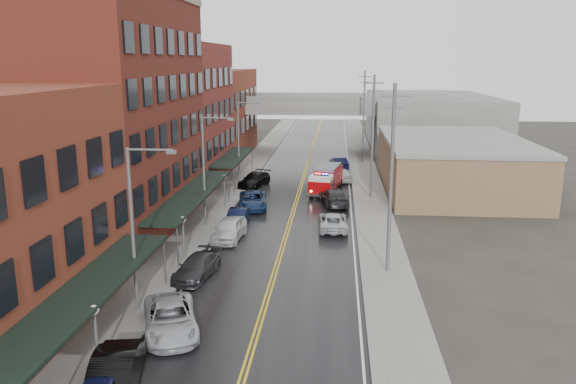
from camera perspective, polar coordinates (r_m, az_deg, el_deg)
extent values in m
cube|color=black|center=(51.26, 0.61, -1.78)|extent=(11.00, 160.00, 0.02)
cube|color=slate|center=(52.30, -7.39, -1.52)|extent=(3.00, 160.00, 0.15)
cube|color=slate|center=(51.22, 8.78, -1.88)|extent=(3.00, 160.00, 0.15)
cube|color=gray|center=(51.98, -5.62, -1.56)|extent=(0.30, 160.00, 0.15)
cube|color=gray|center=(51.13, 6.93, -1.85)|extent=(0.30, 160.00, 0.15)
cube|color=#531F15|center=(45.90, -17.02, 7.29)|extent=(9.00, 20.00, 18.00)
cube|color=maroon|center=(62.53, -10.95, 7.69)|extent=(9.00, 15.00, 15.00)
cube|color=brown|center=(79.57, -7.45, 7.88)|extent=(9.00, 20.00, 12.00)
cube|color=olive|center=(61.54, 16.41, 2.60)|extent=(14.00, 22.00, 5.00)
cube|color=slate|center=(90.95, 14.12, 6.99)|extent=(18.00, 30.00, 8.00)
cube|color=black|center=(27.94, -19.56, -9.23)|extent=(2.60, 16.00, 0.18)
cylinder|color=slate|center=(34.67, -12.44, -7.00)|extent=(0.10, 0.10, 3.00)
cube|color=black|center=(45.05, -9.65, -0.17)|extent=(2.60, 18.00, 0.18)
cylinder|color=slate|center=(37.19, -11.16, -5.53)|extent=(0.10, 0.10, 3.00)
cylinder|color=slate|center=(53.29, -6.08, 0.38)|extent=(0.10, 0.10, 3.00)
cube|color=black|center=(61.79, -5.58, 3.59)|extent=(2.60, 13.00, 0.18)
cylinder|color=slate|center=(55.98, -5.53, 1.01)|extent=(0.10, 0.10, 3.00)
cylinder|color=slate|center=(67.78, -3.65, 3.20)|extent=(0.10, 0.10, 3.00)
cylinder|color=#59595B|center=(26.52, -18.87, -14.23)|extent=(0.14, 0.14, 2.80)
sphere|color=silver|center=(25.88, -19.13, -11.27)|extent=(0.44, 0.44, 0.44)
cylinder|color=#59595B|center=(38.69, -10.57, -4.91)|extent=(0.14, 0.14, 2.80)
sphere|color=silver|center=(38.26, -10.67, -2.78)|extent=(0.44, 0.44, 0.44)
cylinder|color=#59595B|center=(51.80, -6.46, -0.13)|extent=(0.14, 0.14, 2.80)
sphere|color=silver|center=(51.47, -6.51, 1.50)|extent=(0.44, 0.44, 0.44)
cylinder|color=#59595B|center=(30.65, -15.52, -3.97)|extent=(0.18, 0.18, 9.00)
cylinder|color=#59595B|center=(29.28, -13.85, 4.19)|extent=(2.40, 0.12, 0.12)
cube|color=#59595B|center=(28.96, -11.77, 4.00)|extent=(0.50, 0.22, 0.18)
cylinder|color=#59595B|center=(45.51, -8.55, 1.94)|extent=(0.18, 0.18, 9.00)
cylinder|color=#59595B|center=(44.59, -7.23, 7.47)|extent=(2.40, 0.12, 0.12)
cube|color=#59595B|center=(44.38, -5.83, 7.35)|extent=(0.50, 0.22, 0.18)
cylinder|color=#59595B|center=(60.94, -5.05, 4.89)|extent=(0.18, 0.18, 9.00)
cylinder|color=#59595B|center=(60.26, -4.00, 9.03)|extent=(2.40, 0.12, 0.12)
cube|color=#59595B|center=(60.11, -2.95, 8.94)|extent=(0.50, 0.22, 0.18)
cylinder|color=#59595B|center=(35.29, 10.42, 1.07)|extent=(0.24, 0.24, 12.00)
cube|color=#59595B|center=(34.58, 10.79, 9.52)|extent=(1.80, 0.12, 0.12)
cube|color=#59595B|center=(34.63, 10.74, 8.36)|extent=(1.40, 0.12, 0.12)
cylinder|color=#59595B|center=(54.95, 8.58, 5.46)|extent=(0.24, 0.24, 12.00)
cube|color=#59595B|center=(54.50, 8.77, 10.89)|extent=(1.80, 0.12, 0.12)
cube|color=#59595B|center=(54.53, 8.74, 10.15)|extent=(1.40, 0.12, 0.12)
cylinder|color=#59595B|center=(74.79, 7.70, 7.53)|extent=(0.24, 0.24, 12.00)
cube|color=#59595B|center=(74.46, 7.82, 11.52)|extent=(1.80, 0.12, 0.12)
cube|color=#59595B|center=(74.48, 7.81, 10.98)|extent=(1.40, 0.12, 0.12)
cube|color=slate|center=(81.71, 2.40, 8.65)|extent=(40.00, 10.00, 1.50)
cube|color=slate|center=(83.34, -5.24, 6.10)|extent=(1.60, 8.00, 6.00)
cube|color=slate|center=(82.32, 10.08, 5.86)|extent=(1.60, 8.00, 6.00)
cube|color=#A1070A|center=(58.87, 4.10, 1.53)|extent=(3.06, 5.22, 1.87)
cube|color=#A1070A|center=(55.59, 3.39, 0.56)|extent=(2.60, 2.68, 1.34)
cube|color=silver|center=(55.40, 3.41, 1.46)|extent=(2.46, 2.48, 0.45)
cube|color=black|center=(55.71, 3.44, 0.87)|extent=(2.47, 1.80, 0.71)
cube|color=slate|center=(58.66, 4.12, 2.56)|extent=(2.78, 4.83, 0.27)
cube|color=black|center=(55.34, 3.41, 1.76)|extent=(1.45, 0.50, 0.12)
sphere|color=#FF0C0C|center=(55.43, 2.92, 1.86)|extent=(0.18, 0.18, 0.18)
sphere|color=#1933FF|center=(55.23, 3.91, 1.80)|extent=(0.18, 0.18, 0.18)
cylinder|color=black|center=(55.86, 2.38, -0.07)|extent=(0.93, 0.46, 0.89)
cylinder|color=black|center=(55.47, 4.36, -0.19)|extent=(0.93, 0.46, 0.89)
cylinder|color=black|center=(58.83, 3.06, 0.61)|extent=(0.93, 0.46, 0.89)
cylinder|color=black|center=(58.46, 4.94, 0.50)|extent=(0.93, 0.46, 0.89)
cylinder|color=black|center=(60.97, 3.51, 1.05)|extent=(0.93, 0.46, 0.89)
cylinder|color=black|center=(60.61, 5.32, 0.94)|extent=(0.93, 0.46, 0.89)
imported|color=black|center=(24.91, -17.32, -17.48)|extent=(2.62, 5.32, 1.68)
imported|color=#AEB1B6|center=(29.27, -11.86, -12.45)|extent=(4.21, 6.01, 1.52)
imported|color=#2A2B2D|center=(35.92, -9.23, -7.52)|extent=(2.65, 4.96, 1.37)
imported|color=silver|center=(42.84, -6.00, -3.76)|extent=(2.32, 5.03, 1.67)
imported|color=black|center=(46.29, -5.15, -2.61)|extent=(1.52, 4.26, 1.40)
imported|color=#14284D|center=(51.61, -3.62, -0.85)|extent=(3.29, 5.75, 1.51)
imported|color=black|center=(60.54, -3.43, 1.26)|extent=(3.45, 5.53, 1.49)
imported|color=#B3B7BC|center=(45.26, 4.58, -2.99)|extent=(2.48, 5.02, 1.37)
imported|color=#252628|center=(52.80, 4.67, -0.52)|extent=(3.26, 5.73, 1.57)
imported|color=#B3B3B3|center=(63.23, 5.48, 1.76)|extent=(2.56, 4.79, 1.55)
imported|color=black|center=(70.38, 5.19, 2.93)|extent=(2.55, 4.83, 1.51)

